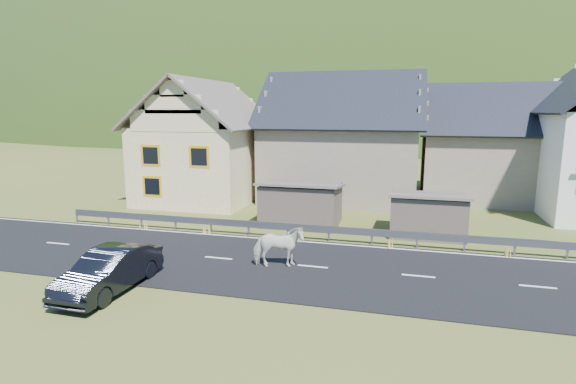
# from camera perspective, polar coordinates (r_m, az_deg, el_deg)

# --- Properties ---
(ground) EXTENTS (160.00, 160.00, 0.00)m
(ground) POSITION_cam_1_polar(r_m,az_deg,el_deg) (17.92, 3.16, -9.55)
(ground) COLOR #3B4F17
(ground) RESTS_ON ground
(road) EXTENTS (60.00, 7.00, 0.04)m
(road) POSITION_cam_1_polar(r_m,az_deg,el_deg) (17.91, 3.16, -9.49)
(road) COLOR black
(road) RESTS_ON ground
(lane_markings) EXTENTS (60.00, 6.60, 0.01)m
(lane_markings) POSITION_cam_1_polar(r_m,az_deg,el_deg) (17.91, 3.16, -9.41)
(lane_markings) COLOR silver
(lane_markings) RESTS_ON road
(guardrail) EXTENTS (28.10, 0.09, 0.75)m
(guardrail) POSITION_cam_1_polar(r_m,az_deg,el_deg) (21.21, 5.21, -4.81)
(guardrail) COLOR #93969B
(guardrail) RESTS_ON ground
(shed_left) EXTENTS (4.30, 3.30, 2.40)m
(shed_left) POSITION_cam_1_polar(r_m,az_deg,el_deg) (24.15, 1.69, -1.58)
(shed_left) COLOR brown
(shed_left) RESTS_ON ground
(shed_right) EXTENTS (3.80, 2.90, 2.20)m
(shed_right) POSITION_cam_1_polar(r_m,az_deg,el_deg) (23.10, 17.31, -2.86)
(shed_right) COLOR brown
(shed_right) RESTS_ON ground
(house_cream) EXTENTS (7.80, 9.80, 8.30)m
(house_cream) POSITION_cam_1_polar(r_m,az_deg,el_deg) (31.54, -10.32, 7.04)
(house_cream) COLOR #FFE6B0
(house_cream) RESTS_ON ground
(house_stone_a) EXTENTS (10.80, 9.80, 8.90)m
(house_stone_a) POSITION_cam_1_polar(r_m,az_deg,el_deg) (31.84, 7.04, 7.66)
(house_stone_a) COLOR gray
(house_stone_a) RESTS_ON ground
(house_stone_b) EXTENTS (9.80, 8.80, 8.10)m
(house_stone_b) POSITION_cam_1_polar(r_m,az_deg,el_deg) (34.02, 24.54, 6.30)
(house_stone_b) COLOR gray
(house_stone_b) RESTS_ON ground
(mountain) EXTENTS (440.00, 280.00, 260.00)m
(mountain) POSITION_cam_1_polar(r_m,az_deg,el_deg) (198.24, 15.25, 2.45)
(mountain) COLOR black
(mountain) RESTS_ON ground
(conifer_patch) EXTENTS (76.00, 50.00, 28.00)m
(conifer_patch) POSITION_cam_1_polar(r_m,az_deg,el_deg) (139.33, -10.03, 10.18)
(conifer_patch) COLOR black
(conifer_patch) RESTS_ON ground
(horse) EXTENTS (1.40, 2.13, 1.66)m
(horse) POSITION_cam_1_polar(r_m,az_deg,el_deg) (17.59, -1.23, -6.93)
(horse) COLOR silver
(horse) RESTS_ON road
(car) EXTENTS (1.58, 4.38, 1.44)m
(car) POSITION_cam_1_polar(r_m,az_deg,el_deg) (16.67, -21.70, -9.23)
(car) COLOR black
(car) RESTS_ON ground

